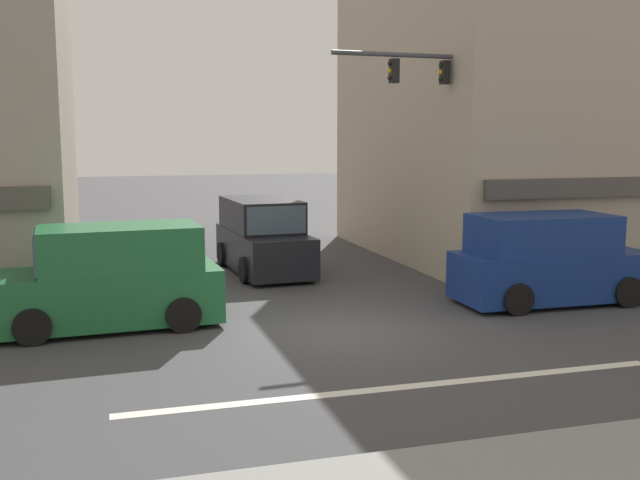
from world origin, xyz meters
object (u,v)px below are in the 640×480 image
at_px(utility_pole_far_right, 465,128).
at_px(traffic_light_mast, 467,126).
at_px(van_parked_curbside, 549,261).
at_px(street_tree, 501,139).
at_px(van_crossing_rightbound, 110,280).
at_px(van_crossing_center, 263,237).

height_order(utility_pole_far_right, traffic_light_mast, utility_pole_far_right).
xyz_separation_m(utility_pole_far_right, van_parked_curbside, (-1.70, -7.69, -3.18)).
relative_size(street_tree, van_parked_curbside, 1.18).
bearing_deg(utility_pole_far_right, traffic_light_mast, -116.80).
xyz_separation_m(traffic_light_mast, van_parked_curbside, (0.74, -2.87, -3.17)).
height_order(street_tree, van_crossing_rightbound, street_tree).
height_order(street_tree, utility_pole_far_right, utility_pole_far_right).
distance_m(traffic_light_mast, van_crossing_rightbound, 10.02).
bearing_deg(van_parked_curbside, van_crossing_center, 133.51).
relative_size(utility_pole_far_right, van_parked_curbside, 1.75).
bearing_deg(utility_pole_far_right, van_parked_curbside, -102.46).
distance_m(van_crossing_center, van_parked_curbside, 8.15).
relative_size(van_crossing_rightbound, van_parked_curbside, 1.02).
xyz_separation_m(traffic_light_mast, van_crossing_center, (-4.88, 3.04, -3.17)).
bearing_deg(van_crossing_center, street_tree, -4.64).
xyz_separation_m(van_crossing_rightbound, van_parked_curbside, (9.96, -0.58, 0.00)).
xyz_separation_m(street_tree, utility_pole_far_right, (0.01, 2.37, 0.36)).
bearing_deg(van_crossing_center, van_crossing_rightbound, -129.20).
relative_size(street_tree, utility_pole_far_right, 0.68).
bearing_deg(van_crossing_rightbound, van_parked_curbside, -3.33).
bearing_deg(van_parked_curbside, street_tree, 72.36).
xyz_separation_m(utility_pole_far_right, traffic_light_mast, (-2.44, -4.83, -0.01)).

